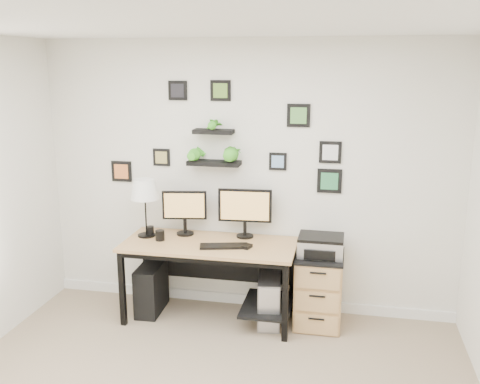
% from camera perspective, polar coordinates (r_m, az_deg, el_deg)
% --- Properties ---
extents(room, '(4.00, 4.00, 4.00)m').
position_cam_1_polar(room, '(5.50, 0.68, -11.37)').
color(room, tan).
rests_on(room, ground).
extents(desk, '(1.60, 0.70, 0.75)m').
position_cam_1_polar(desk, '(5.04, -2.78, -6.68)').
color(desk, tan).
rests_on(desk, ground).
extents(monitor_left, '(0.42, 0.19, 0.43)m').
position_cam_1_polar(monitor_left, '(5.15, -5.94, -1.85)').
color(monitor_left, black).
rests_on(monitor_left, desk).
extents(monitor_right, '(0.51, 0.17, 0.47)m').
position_cam_1_polar(monitor_right, '(5.04, 0.53, -1.82)').
color(monitor_right, black).
rests_on(monitor_right, desk).
extents(keyboard, '(0.45, 0.24, 0.02)m').
position_cam_1_polar(keyboard, '(4.85, -1.73, -5.79)').
color(keyboard, black).
rests_on(keyboard, desk).
extents(mouse, '(0.09, 0.11, 0.03)m').
position_cam_1_polar(mouse, '(4.82, 0.75, -5.84)').
color(mouse, black).
rests_on(mouse, desk).
extents(table_lamp, '(0.27, 0.27, 0.56)m').
position_cam_1_polar(table_lamp, '(5.11, -10.13, 0.14)').
color(table_lamp, black).
rests_on(table_lamp, desk).
extents(mug, '(0.09, 0.09, 0.10)m').
position_cam_1_polar(mug, '(5.07, -8.53, -4.60)').
color(mug, black).
rests_on(mug, desk).
extents(pen_cup, '(0.07, 0.07, 0.09)m').
position_cam_1_polar(pen_cup, '(5.24, -9.53, -4.09)').
color(pen_cup, black).
rests_on(pen_cup, desk).
extents(pc_tower_black, '(0.23, 0.48, 0.47)m').
position_cam_1_polar(pc_tower_black, '(5.36, -9.43, -10.07)').
color(pc_tower_black, black).
rests_on(pc_tower_black, ground).
extents(pc_tower_grey, '(0.25, 0.48, 0.45)m').
position_cam_1_polar(pc_tower_grey, '(5.07, 3.15, -11.42)').
color(pc_tower_grey, gray).
rests_on(pc_tower_grey, ground).
extents(file_cabinet, '(0.43, 0.53, 0.67)m').
position_cam_1_polar(file_cabinet, '(5.06, 8.39, -10.24)').
color(file_cabinet, tan).
rests_on(file_cabinet, ground).
extents(printer, '(0.41, 0.33, 0.18)m').
position_cam_1_polar(printer, '(4.91, 8.62, -5.68)').
color(printer, silver).
rests_on(printer, file_cabinet).
extents(wall_decor, '(2.27, 0.18, 1.02)m').
position_cam_1_polar(wall_decor, '(5.02, -1.97, 5.26)').
color(wall_decor, black).
rests_on(wall_decor, ground).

